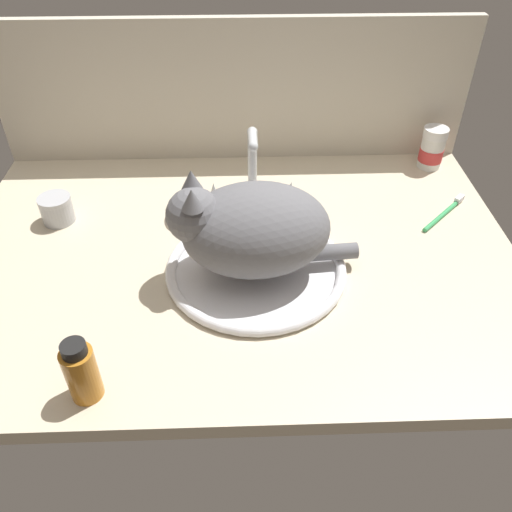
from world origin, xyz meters
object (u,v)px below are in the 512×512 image
at_px(faucet, 253,179).
at_px(toothbrush, 445,212).
at_px(metal_jar, 57,209).
at_px(cat, 247,228).
at_px(sink_basin, 256,268).
at_px(amber_bottle, 81,372).
at_px(pill_bottle, 432,149).

relative_size(faucet, toothbrush, 1.61).
bearing_deg(metal_jar, cat, -24.47).
bearing_deg(metal_jar, faucet, 5.05).
xyz_separation_m(sink_basin, cat, (-0.02, -0.00, 0.10)).
height_order(cat, metal_jar, cat).
xyz_separation_m(sink_basin, metal_jar, (-0.43, 0.19, 0.02)).
relative_size(sink_basin, toothbrush, 2.76).
distance_m(sink_basin, amber_bottle, 0.39).
bearing_deg(pill_bottle, faucet, -159.67).
bearing_deg(faucet, sink_basin, -90.00).
bearing_deg(pill_bottle, toothbrush, -96.71).
xyz_separation_m(cat, pill_bottle, (0.47, 0.39, -0.06)).
xyz_separation_m(cat, toothbrush, (0.45, 0.18, -0.10)).
relative_size(metal_jar, pill_bottle, 0.67).
distance_m(metal_jar, pill_bottle, 0.91).
bearing_deg(sink_basin, metal_jar, 156.54).
xyz_separation_m(faucet, amber_bottle, (-0.27, -0.50, -0.02)).
distance_m(cat, amber_bottle, 0.38).
distance_m(sink_basin, pill_bottle, 0.60).
bearing_deg(faucet, cat, -94.35).
height_order(amber_bottle, toothbrush, amber_bottle).
xyz_separation_m(metal_jar, toothbrush, (0.86, -0.01, -0.02)).
height_order(faucet, cat, cat).
height_order(sink_basin, amber_bottle, amber_bottle).
relative_size(sink_basin, pill_bottle, 3.34).
bearing_deg(metal_jar, sink_basin, -23.46).
bearing_deg(pill_bottle, amber_bottle, -137.34).
bearing_deg(amber_bottle, cat, 47.35).
distance_m(sink_basin, toothbrush, 0.46).
bearing_deg(metal_jar, pill_bottle, 13.15).
distance_m(sink_basin, faucet, 0.23).
distance_m(sink_basin, metal_jar, 0.47).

